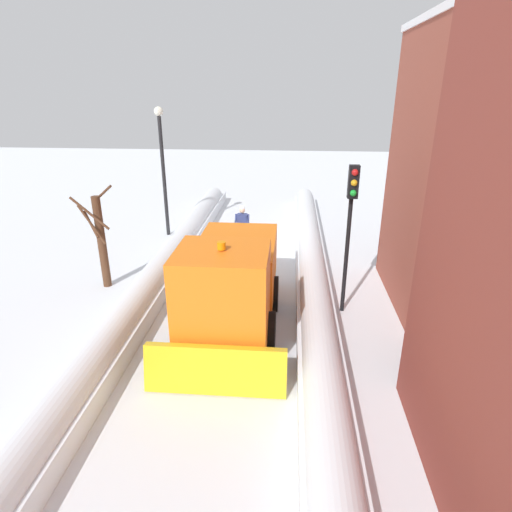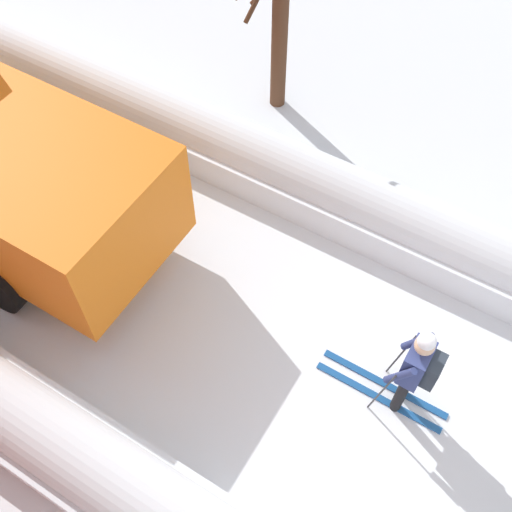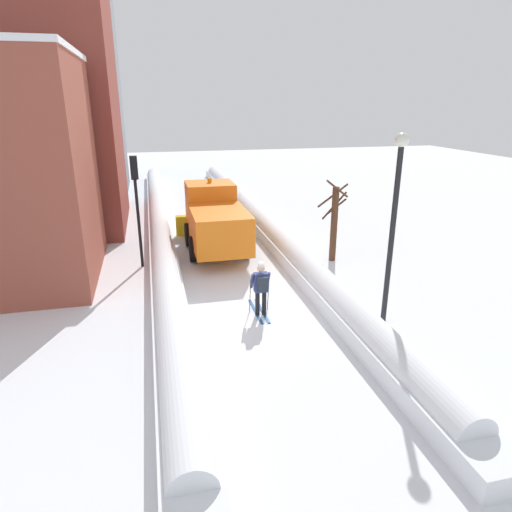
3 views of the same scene
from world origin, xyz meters
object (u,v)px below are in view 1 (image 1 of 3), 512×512
(plow_truck, at_px, (231,281))
(traffic_light_pole, at_px, (351,213))
(bare_tree_near, at_px, (101,240))
(skier, at_px, (242,224))
(street_lamp, at_px, (162,158))

(plow_truck, xyz_separation_m, traffic_light_pole, (-3.26, -1.16, 1.67))
(traffic_light_pole, distance_m, bare_tree_near, 8.17)
(skier, height_order, bare_tree_near, bare_tree_near)
(skier, xyz_separation_m, bare_tree_near, (4.25, 4.36, 0.70))
(skier, bearing_deg, bare_tree_near, 45.69)
(skier, height_order, traffic_light_pole, traffic_light_pole)
(skier, distance_m, traffic_light_pole, 7.00)
(skier, xyz_separation_m, traffic_light_pole, (-3.70, 5.55, 2.14))
(plow_truck, bearing_deg, skier, -86.21)
(skier, bearing_deg, street_lamp, -18.71)
(street_lamp, bearing_deg, skier, 161.29)
(skier, xyz_separation_m, street_lamp, (3.64, -1.23, 2.55))
(skier, relative_size, traffic_light_pole, 0.40)
(traffic_light_pole, height_order, bare_tree_near, traffic_light_pole)
(street_lamp, bearing_deg, plow_truck, 117.20)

